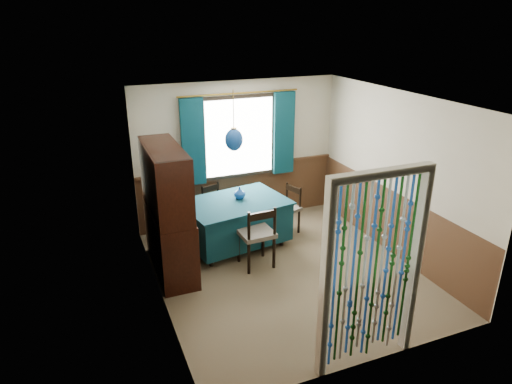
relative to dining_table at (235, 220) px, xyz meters
name	(u,v)px	position (x,y,z in m)	size (l,w,h in m)	color
floor	(286,272)	(0.40, -1.07, -0.44)	(4.00, 4.00, 0.00)	brown
ceiling	(291,100)	(0.40, -1.07, 2.06)	(4.00, 4.00, 0.00)	silver
wall_back	(238,153)	(0.40, 0.93, 0.81)	(3.60, 3.60, 0.00)	#C0B69D
wall_front	(377,261)	(0.40, -3.07, 0.81)	(3.60, 3.60, 0.00)	#C0B69D
wall_left	(156,212)	(-1.40, -1.07, 0.81)	(4.00, 4.00, 0.00)	#C0B69D
wall_right	(397,176)	(2.20, -1.07, 0.81)	(4.00, 4.00, 0.00)	#C0B69D
wainscot_back	(239,194)	(0.40, 0.92, 0.06)	(3.60, 3.60, 0.00)	#4A2F1C
wainscot_front	(370,323)	(0.40, -3.05, 0.06)	(3.60, 3.60, 0.00)	#4A2F1C
wainscot_left	(162,265)	(-1.38, -1.07, 0.06)	(4.00, 4.00, 0.00)	#4A2F1C
wainscot_right	(390,221)	(2.19, -1.07, 0.06)	(4.00, 4.00, 0.00)	#4A2F1C
window	(239,137)	(0.40, 0.88, 1.11)	(1.32, 0.12, 1.42)	black
doorway	(372,275)	(0.40, -3.01, 0.61)	(1.16, 0.12, 2.18)	silver
dining_table	(235,220)	(0.00, 0.00, 0.00)	(1.75, 1.34, 0.76)	#0B333D
chair_near	(257,234)	(0.07, -0.74, 0.07)	(0.50, 0.48, 0.98)	black
chair_far	(216,207)	(-0.13, 0.63, -0.01)	(0.51, 0.50, 0.82)	black
chair_left	(184,235)	(-0.88, -0.18, -0.01)	(0.49, 0.50, 0.81)	black
chair_right	(287,208)	(0.98, 0.13, 0.00)	(0.49, 0.50, 0.82)	black
sideboard	(169,230)	(-1.13, -0.36, 0.20)	(0.50, 1.43, 1.87)	black
pendant_lamp	(234,140)	(0.00, 0.00, 1.32)	(0.27, 0.27, 0.91)	olive
vase_table	(240,193)	(0.11, 0.09, 0.41)	(0.17, 0.17, 0.18)	navy
bowl_shelf	(175,194)	(-1.07, -0.68, 0.86)	(0.20, 0.20, 0.05)	beige
vase_sideboard	(166,195)	(-1.07, 0.00, 0.59)	(0.18, 0.18, 0.19)	beige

